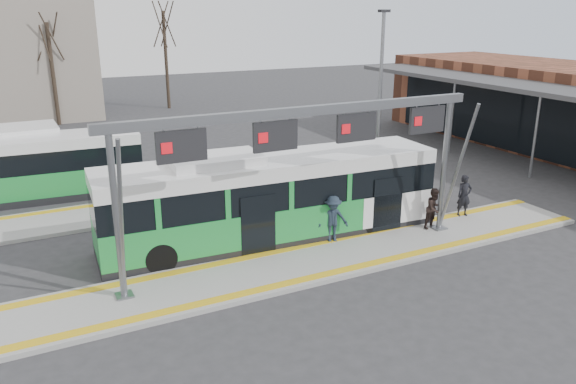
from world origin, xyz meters
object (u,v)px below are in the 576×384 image
(hero_bus, at_px, (271,199))
(passenger_c, at_px, (333,219))
(passenger_a, at_px, (464,196))
(passenger_b, at_px, (434,208))
(gantry, at_px, (309,139))

(hero_bus, relative_size, passenger_c, 7.31)
(passenger_a, height_order, passenger_c, passenger_c)
(passenger_c, bearing_deg, passenger_a, 16.76)
(passenger_a, bearing_deg, passenger_b, -152.04)
(gantry, relative_size, hero_bus, 1.02)
(passenger_b, bearing_deg, hero_bus, 152.11)
(gantry, xyz_separation_m, passenger_b, (5.69, 0.20, -3.35))
(gantry, height_order, passenger_c, gantry)
(gantry, distance_m, passenger_c, 3.71)
(hero_bus, bearing_deg, passenger_b, -16.80)
(gantry, xyz_separation_m, passenger_a, (7.71, 0.74, -3.29))
(gantry, relative_size, passenger_a, 7.56)
(passenger_a, xyz_separation_m, passenger_c, (-6.20, 0.10, 0.01))
(passenger_b, bearing_deg, gantry, 174.00)
(gantry, height_order, passenger_a, gantry)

